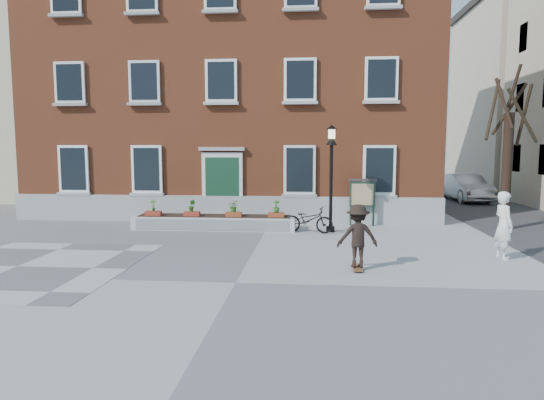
# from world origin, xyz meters

# --- Properties ---
(ground) EXTENTS (100.00, 100.00, 0.00)m
(ground) POSITION_xyz_m (0.00, 0.00, 0.00)
(ground) COLOR gray
(ground) RESTS_ON ground
(checker_patch) EXTENTS (6.00, 6.00, 0.01)m
(checker_patch) POSITION_xyz_m (-6.00, 1.00, 0.01)
(checker_patch) COLOR #59595B
(checker_patch) RESTS_ON ground
(distant_building) EXTENTS (10.00, 12.00, 13.00)m
(distant_building) POSITION_xyz_m (-18.00, 20.00, 6.50)
(distant_building) COLOR beige
(distant_building) RESTS_ON ground
(bicycle) EXTENTS (1.93, 1.00, 0.97)m
(bicycle) POSITION_xyz_m (1.59, 6.71, 0.48)
(bicycle) COLOR black
(bicycle) RESTS_ON ground
(parked_car) EXTENTS (2.07, 4.84, 1.55)m
(parked_car) POSITION_xyz_m (10.51, 17.85, 0.78)
(parked_car) COLOR #B4B7BA
(parked_car) RESTS_ON ground
(bystander) EXTENTS (0.58, 0.77, 1.91)m
(bystander) POSITION_xyz_m (7.10, 3.02, 0.96)
(bystander) COLOR white
(bystander) RESTS_ON ground
(brick_building) EXTENTS (18.40, 10.85, 12.60)m
(brick_building) POSITION_xyz_m (-2.00, 13.98, 6.30)
(brick_building) COLOR #984729
(brick_building) RESTS_ON ground
(planter_assembly) EXTENTS (6.20, 1.12, 1.15)m
(planter_assembly) POSITION_xyz_m (-1.99, 7.18, 0.31)
(planter_assembly) COLOR silver
(planter_assembly) RESTS_ON ground
(bare_tree) EXTENTS (1.83, 1.83, 6.16)m
(bare_tree) POSITION_xyz_m (9.01, 8.01, 2.79)
(bare_tree) COLOR black
(bare_tree) RESTS_ON ground
(lamp_post) EXTENTS (0.40, 0.40, 3.93)m
(lamp_post) POSITION_xyz_m (2.42, 7.01, 2.54)
(lamp_post) COLOR black
(lamp_post) RESTS_ON ground
(notice_board) EXTENTS (1.10, 0.16, 1.87)m
(notice_board) POSITION_xyz_m (3.72, 8.55, 1.26)
(notice_board) COLOR #183020
(notice_board) RESTS_ON ground
(skateboarder) EXTENTS (1.12, 0.78, 1.69)m
(skateboarder) POSITION_xyz_m (2.92, 1.46, 0.88)
(skateboarder) COLOR brown
(skateboarder) RESTS_ON ground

